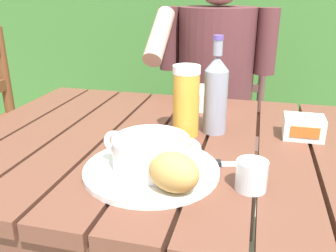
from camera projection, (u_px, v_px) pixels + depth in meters
dining_table at (180, 175)px, 0.97m from camera, size 1.16×0.83×0.72m
chair_near_diner at (217, 123)px, 1.80m from camera, size 0.44×0.45×0.95m
person_eating at (213, 82)px, 1.52m from camera, size 0.48×0.47×1.23m
serving_plate at (152, 170)px, 0.77m from camera, size 0.29×0.29×0.01m
soup_bowl at (151, 152)px, 0.76m from camera, size 0.21×0.16×0.08m
bread_roll at (174, 172)px, 0.67m from camera, size 0.12×0.11×0.08m
beer_glass at (186, 101)px, 0.94m from camera, size 0.07×0.07×0.19m
beer_bottle at (216, 93)px, 0.95m from camera, size 0.06×0.06×0.26m
water_glass_small at (251, 175)px, 0.70m from camera, size 0.06×0.06×0.06m
butter_tub at (303, 127)px, 0.94m from camera, size 0.10×0.08×0.06m
table_knife at (220, 164)px, 0.80m from camera, size 0.14×0.05×0.01m
diner_bowl at (201, 98)px, 1.20m from camera, size 0.15×0.15×0.06m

